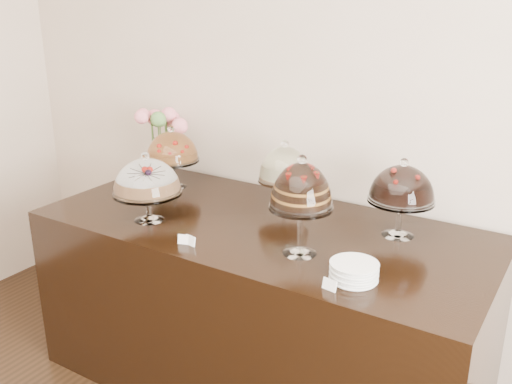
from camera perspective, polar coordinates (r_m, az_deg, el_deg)
The scene contains 12 objects.
wall_back at distance 2.95m, azimuth 11.95°, elevation 9.89°, with size 5.00×0.04×3.00m, color beige.
display_counter at distance 2.98m, azimuth 0.52°, elevation -11.23°, with size 2.20×1.00×0.90m, color black.
cake_stand_sugar_sponge at distance 2.80m, azimuth -10.87°, elevation 1.24°, with size 0.34×0.34×0.35m.
cake_stand_choco_layer at distance 2.37m, azimuth 4.56°, elevation 0.23°, with size 0.27×0.27×0.44m.
cake_stand_cheesecake at distance 2.93m, azimuth 2.85°, elevation 2.49°, with size 0.27×0.27×0.36m.
cake_stand_dark_choco at distance 2.65m, azimuth 14.39°, elevation 0.48°, with size 0.30×0.30×0.37m.
cake_stand_fruit_tart at distance 3.27m, azimuth -8.39°, elevation 4.26°, with size 0.31×0.31×0.36m.
flower_vase at distance 3.49m, azimuth -9.35°, elevation 5.99°, with size 0.30×0.34×0.42m.
plate_stack at distance 2.28m, azimuth 9.77°, elevation -7.84°, with size 0.19×0.19×0.07m.
price_card_left at distance 2.56m, azimuth -6.60°, elevation -4.84°, with size 0.06×0.01×0.04m, color white.
price_card_right at distance 2.20m, azimuth 7.37°, elevation -9.19°, with size 0.06×0.01×0.04m, color white.
price_card_extra at distance 2.57m, azimuth -7.18°, elevation -4.73°, with size 0.06×0.01×0.04m, color white.
Camera 1 is at (1.00, 0.27, 1.97)m, focal length 40.00 mm.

